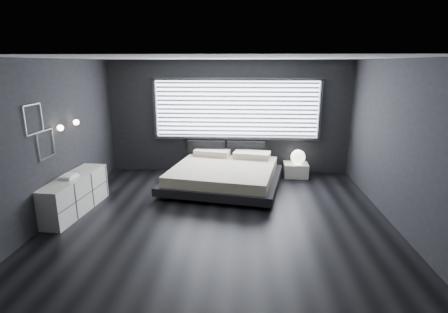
{
  "coord_description": "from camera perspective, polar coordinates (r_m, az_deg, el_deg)",
  "views": [
    {
      "loc": [
        0.4,
        -5.91,
        2.73
      ],
      "look_at": [
        0.0,
        0.85,
        0.9
      ],
      "focal_mm": 28.0,
      "sensor_mm": 36.0,
      "label": 1
    }
  ],
  "objects": [
    {
      "name": "wall_art_upper",
      "position": [
        6.39,
        -28.66,
        5.37
      ],
      "size": [
        0.01,
        0.48,
        0.48
      ],
      "color": "#47474C",
      "rests_on": "ground"
    },
    {
      "name": "book_stack",
      "position": [
        6.96,
        -24.08,
        -3.01
      ],
      "size": [
        0.28,
        0.34,
        0.07
      ],
      "color": "white",
      "rests_on": "dresser"
    },
    {
      "name": "dresser",
      "position": [
        7.14,
        -23.28,
        -5.68
      ],
      "size": [
        0.64,
        1.76,
        0.69
      ],
      "color": "silver",
      "rests_on": "ground"
    },
    {
      "name": "headboard",
      "position": [
        8.83,
        0.37,
        0.96
      ],
      "size": [
        1.96,
        0.16,
        0.52
      ],
      "color": "black",
      "rests_on": "ground"
    },
    {
      "name": "bed",
      "position": [
        7.9,
        0.02,
        -2.84
      ],
      "size": [
        2.81,
        2.72,
        0.63
      ],
      "color": "black",
      "rests_on": "ground"
    },
    {
      "name": "window",
      "position": [
        8.68,
        2.06,
        7.7
      ],
      "size": [
        4.14,
        0.09,
        1.52
      ],
      "color": "white",
      "rests_on": "ground"
    },
    {
      "name": "orb_lamp",
      "position": [
        8.65,
        11.99,
        -0.06
      ],
      "size": [
        0.35,
        0.35,
        0.35
      ],
      "primitive_type": "sphere",
      "color": "white",
      "rests_on": "nightstand"
    },
    {
      "name": "room",
      "position": [
        6.07,
        -0.48,
        2.47
      ],
      "size": [
        6.04,
        6.0,
        2.8
      ],
      "color": "black",
      "rests_on": "ground"
    },
    {
      "name": "sconce_near",
      "position": [
        6.9,
        -25.18,
        4.26
      ],
      "size": [
        0.18,
        0.11,
        0.11
      ],
      "color": "silver",
      "rests_on": "ground"
    },
    {
      "name": "sconce_far",
      "position": [
        7.42,
        -23.02,
        5.17
      ],
      "size": [
        0.18,
        0.11,
        0.11
      ],
      "color": "silver",
      "rests_on": "ground"
    },
    {
      "name": "nightstand",
      "position": [
        8.78,
        11.6,
        -2.15
      ],
      "size": [
        0.59,
        0.49,
        0.34
      ],
      "primitive_type": "cube",
      "rotation": [
        0.0,
        0.0,
        -0.02
      ],
      "color": "silver",
      "rests_on": "ground"
    },
    {
      "name": "wall_art_lower",
      "position": [
        6.68,
        -27.05,
        1.8
      ],
      "size": [
        0.01,
        0.48,
        0.48
      ],
      "color": "#47474C",
      "rests_on": "ground"
    }
  ]
}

